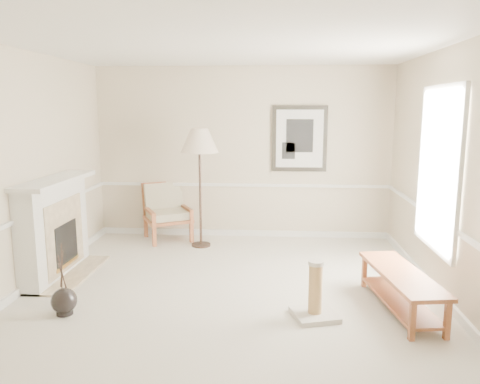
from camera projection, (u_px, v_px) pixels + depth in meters
name	position (u px, v px, depth m)	size (l,w,h in m)	color
ground	(228.00, 297.00, 5.52)	(5.50, 5.50, 0.00)	silver
room	(240.00, 138.00, 5.26)	(5.04, 5.54, 2.92)	beige
fireplace	(55.00, 228.00, 6.16)	(0.64, 1.64, 1.31)	white
floor_vase	(64.00, 302.00, 5.03)	(0.27, 0.27, 0.80)	black
armchair	(166.00, 209.00, 7.97)	(0.98, 1.00, 0.94)	#975530
floor_lamp	(200.00, 144.00, 7.30)	(0.76, 0.76, 1.89)	black
bench	(401.00, 285.00, 5.13)	(0.66, 1.57, 0.43)	#975530
scratching_post	(315.00, 300.00, 4.96)	(0.55, 0.55, 0.63)	beige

